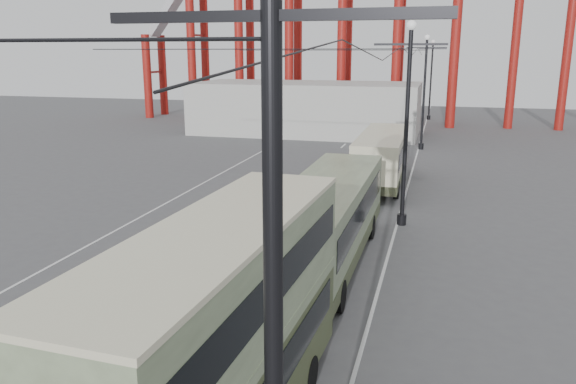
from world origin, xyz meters
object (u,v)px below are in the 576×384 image
(lamp_post_near, at_px, (272,66))
(double_decker_bus, at_px, (223,330))
(pedestrian, at_px, (148,297))
(single_decker_cream, at_px, (382,156))
(single_decker_green, at_px, (328,218))

(lamp_post_near, xyz_separation_m, double_decker_bus, (-2.31, 4.20, -5.12))
(lamp_post_near, bearing_deg, pedestrian, 126.87)
(double_decker_bus, height_order, single_decker_cream, double_decker_bus)
(double_decker_bus, bearing_deg, lamp_post_near, -58.61)
(double_decker_bus, height_order, pedestrian, double_decker_bus)
(pedestrian, bearing_deg, lamp_post_near, 81.94)
(lamp_post_near, distance_m, double_decker_bus, 7.02)
(lamp_post_near, xyz_separation_m, single_decker_green, (-2.39, 15.05, -6.00))
(lamp_post_near, distance_m, single_decker_cream, 29.76)
(lamp_post_near, relative_size, single_decker_cream, 1.06)
(lamp_post_near, bearing_deg, single_decker_cream, 93.62)
(double_decker_bus, distance_m, pedestrian, 6.60)
(lamp_post_near, distance_m, pedestrian, 13.08)
(double_decker_bus, relative_size, single_decker_green, 0.79)
(pedestrian, bearing_deg, single_decker_green, -169.11)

